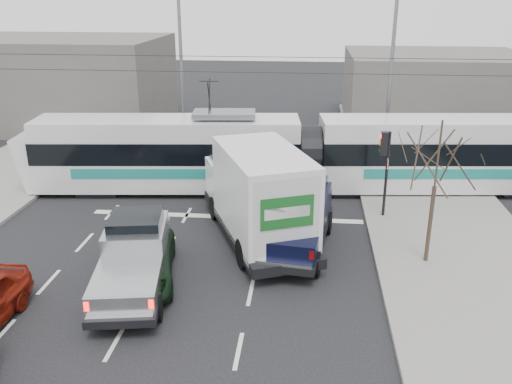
# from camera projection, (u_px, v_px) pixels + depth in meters

# --- Properties ---
(ground) EXTENTS (120.00, 120.00, 0.00)m
(ground) POSITION_uv_depth(u_px,v_px,m) (198.00, 290.00, 17.38)
(ground) COLOR black
(ground) RESTS_ON ground
(sidewalk_right) EXTENTS (6.00, 60.00, 0.15)m
(sidewalk_right) POSITION_uv_depth(u_px,v_px,m) (488.00, 303.00, 16.53)
(sidewalk_right) COLOR gray
(sidewalk_right) RESTS_ON ground
(rails) EXTENTS (60.00, 1.60, 0.03)m
(rails) POSITION_uv_depth(u_px,v_px,m) (238.00, 185.00, 26.70)
(rails) COLOR #33302D
(rails) RESTS_ON ground
(building_left) EXTENTS (14.00, 10.00, 6.00)m
(building_left) POSITION_uv_depth(u_px,v_px,m) (63.00, 81.00, 38.14)
(building_left) COLOR #645F5B
(building_left) RESTS_ON ground
(building_right) EXTENTS (12.00, 10.00, 5.00)m
(building_right) POSITION_uv_depth(u_px,v_px,m) (434.00, 90.00, 37.78)
(building_right) COLOR #645F5B
(building_right) RESTS_ON ground
(bare_tree) EXTENTS (2.40, 2.40, 5.00)m
(bare_tree) POSITION_uv_depth(u_px,v_px,m) (438.00, 161.00, 17.69)
(bare_tree) COLOR #47382B
(bare_tree) RESTS_ON ground
(traffic_signal) EXTENTS (0.44, 0.44, 3.60)m
(traffic_signal) POSITION_uv_depth(u_px,v_px,m) (385.00, 156.00, 21.89)
(traffic_signal) COLOR black
(traffic_signal) RESTS_ON ground
(street_lamp_near) EXTENTS (2.38, 0.25, 9.00)m
(street_lamp_near) POSITION_uv_depth(u_px,v_px,m) (387.00, 71.00, 27.97)
(street_lamp_near) COLOR slate
(street_lamp_near) RESTS_ON ground
(street_lamp_far) EXTENTS (2.38, 0.25, 9.00)m
(street_lamp_far) POSITION_uv_depth(u_px,v_px,m) (178.00, 63.00, 30.90)
(street_lamp_far) COLOR slate
(street_lamp_far) RESTS_ON ground
(catenary) EXTENTS (60.00, 0.20, 7.00)m
(catenary) POSITION_uv_depth(u_px,v_px,m) (237.00, 107.00, 25.35)
(catenary) COLOR black
(catenary) RESTS_ON ground
(tram) EXTENTS (25.62, 5.03, 5.20)m
(tram) POSITION_uv_depth(u_px,v_px,m) (308.00, 153.00, 25.41)
(tram) COLOR silver
(tram) RESTS_ON ground
(silver_pickup) EXTENTS (2.89, 5.99, 2.09)m
(silver_pickup) POSITION_uv_depth(u_px,v_px,m) (135.00, 254.00, 17.44)
(silver_pickup) COLOR black
(silver_pickup) RESTS_ON ground
(box_truck) EXTENTS (5.20, 7.86, 3.73)m
(box_truck) POSITION_uv_depth(u_px,v_px,m) (258.00, 195.00, 20.23)
(box_truck) COLOR black
(box_truck) RESTS_ON ground
(navy_pickup) EXTENTS (2.77, 5.79, 2.34)m
(navy_pickup) POSITION_uv_depth(u_px,v_px,m) (298.00, 218.00, 19.97)
(navy_pickup) COLOR black
(navy_pickup) RESTS_ON ground
(green_car) EXTENTS (3.17, 5.13, 1.33)m
(green_car) POSITION_uv_depth(u_px,v_px,m) (140.00, 262.00, 17.73)
(green_car) COLOR black
(green_car) RESTS_ON ground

